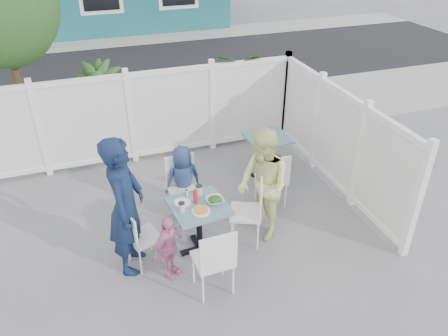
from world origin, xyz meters
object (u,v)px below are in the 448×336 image
object	(u,v)px
man	(126,206)
woman	(263,185)
chair_back	(183,183)
chair_near	(215,258)
main_table	(199,215)
toddler	(168,248)
chair_right	(252,207)
spare_table	(267,145)
boy	(183,181)
chair_left	(138,234)

from	to	relation	value
man	woman	xyz separation A→B (m)	(1.77, 0.04, -0.12)
chair_back	chair_near	size ratio (longest dim) A/B	0.99
main_table	man	distance (m)	0.94
main_table	man	world-z (taller)	man
woman	chair_near	bearing A→B (deg)	-53.19
chair_back	toddler	distance (m)	1.24
chair_back	chair_near	distance (m)	1.61
chair_right	toddler	distance (m)	1.22
spare_table	chair_near	bearing A→B (deg)	-125.93
woman	boy	xyz separation A→B (m)	(-0.87, 0.82, -0.24)
chair_near	woman	bearing A→B (deg)	40.13
chair_left	chair_near	world-z (taller)	chair_near
chair_near	boy	distance (m)	1.67
woman	boy	size ratio (longest dim) A/B	1.45
chair_right	woman	distance (m)	0.32
spare_table	toddler	distance (m)	2.73
spare_table	chair_right	xyz separation A→B (m)	(-0.88, -1.50, 0.00)
main_table	boy	world-z (taller)	boy
chair_right	toddler	xyz separation A→B (m)	(-1.18, -0.28, -0.11)
chair_left	man	size ratio (longest dim) A/B	0.47
main_table	chair_left	xyz separation A→B (m)	(-0.78, -0.03, -0.07)
toddler	chair_left	bearing A→B (deg)	97.59
chair_left	woman	world-z (taller)	woman
chair_left	chair_near	xyz separation A→B (m)	(0.74, -0.76, 0.06)
main_table	boy	distance (m)	0.88
chair_near	toddler	bearing A→B (deg)	130.51
chair_left	boy	distance (m)	1.22
main_table	chair_near	world-z (taller)	chair_near
man	chair_right	bearing A→B (deg)	-72.12
spare_table	chair_right	world-z (taller)	chair_right
spare_table	man	size ratio (longest dim) A/B	0.39
chair_left	toddler	distance (m)	0.42
chair_left	chair_back	xyz separation A→B (m)	(0.78, 0.85, 0.06)
chair_left	woman	distance (m)	1.70
chair_near	woman	xyz separation A→B (m)	(0.93, 0.85, 0.23)
chair_left	toddler	world-z (taller)	toddler
chair_near	spare_table	bearing A→B (deg)	51.91
chair_near	chair_right	bearing A→B (deg)	42.82
woman	boy	distance (m)	1.22
spare_table	woman	size ratio (longest dim) A/B	0.45
chair_left	man	world-z (taller)	man
boy	chair_right	bearing A→B (deg)	120.35
chair_left	woman	xyz separation A→B (m)	(1.67, 0.09, 0.29)
main_table	spare_table	distance (m)	2.16
main_table	chair_near	bearing A→B (deg)	-92.93
spare_table	woman	world-z (taller)	woman
chair_right	woman	world-z (taller)	woman
main_table	chair_back	distance (m)	0.82
man	chair_near	bearing A→B (deg)	-114.03
spare_table	man	world-z (taller)	man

